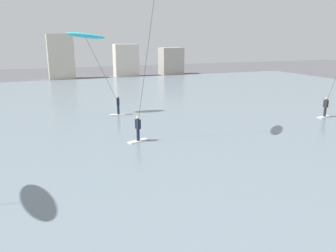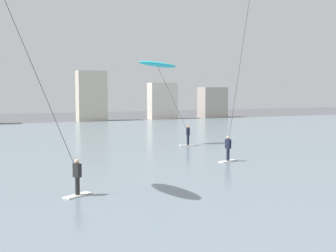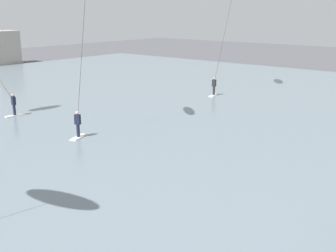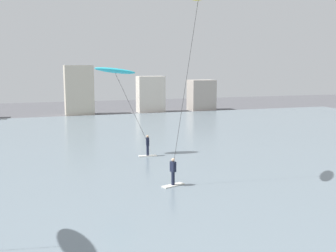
{
  "view_description": "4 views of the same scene",
  "coord_description": "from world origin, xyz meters",
  "views": [
    {
      "loc": [
        -2.38,
        1.2,
        6.54
      ],
      "look_at": [
        2.45,
        13.48,
        3.1
      ],
      "focal_mm": 36.72,
      "sensor_mm": 36.0,
      "label": 1
    },
    {
      "loc": [
        -10.12,
        -3.98,
        4.92
      ],
      "look_at": [
        -2.55,
        16.11,
        3.0
      ],
      "focal_mm": 48.24,
      "sensor_mm": 36.0,
      "label": 2
    },
    {
      "loc": [
        -12.53,
        1.24,
        7.65
      ],
      "look_at": [
        -1.81,
        9.96,
        3.89
      ],
      "focal_mm": 46.05,
      "sensor_mm": 36.0,
      "label": 3
    },
    {
      "loc": [
        -3.92,
        -0.58,
        7.1
      ],
      "look_at": [
        1.62,
        16.51,
        4.39
      ],
      "focal_mm": 43.89,
      "sensor_mm": 36.0,
      "label": 4
    }
  ],
  "objects": [
    {
      "name": "water_bay",
      "position": [
        0.0,
        30.51,
        0.05
      ],
      "size": [
        84.0,
        52.0,
        0.1
      ],
      "primitive_type": "cube",
      "color": "slate",
      "rests_on": "ground"
    },
    {
      "name": "kitesurfer_cyan",
      "position": [
        2.12,
        30.23,
        6.04
      ],
      "size": [
        4.54,
        2.09,
        6.94
      ],
      "color": "silver",
      "rests_on": "water_bay"
    },
    {
      "name": "far_shore_buildings",
      "position": [
        -0.85,
        58.19,
        3.13
      ],
      "size": [
        39.58,
        4.19,
        7.25
      ],
      "color": "beige",
      "rests_on": "ground"
    },
    {
      "name": "kitesurfer_yellow",
      "position": [
        4.81,
        21.4,
        9.54
      ],
      "size": [
        3.35,
        2.69,
        11.32
      ],
      "color": "silver",
      "rests_on": "water_bay"
    }
  ]
}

